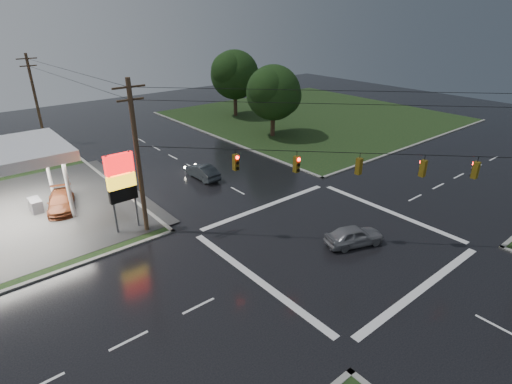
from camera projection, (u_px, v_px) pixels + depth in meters
ground at (331, 240)px, 28.25m from camera, size 120.00×120.00×0.00m
grass_ne at (313, 116)px, 61.60m from camera, size 36.00×36.00×0.08m
pylon_sign at (121, 180)px, 27.90m from camera, size 2.00×0.35×6.00m
utility_pole_nw at (138, 157)px, 27.08m from camera, size 2.20×0.32×11.00m
utility_pole_n at (35, 98)px, 47.23m from camera, size 2.20×0.32×10.50m
traffic_signals at (339, 153)px, 25.58m from camera, size 26.87×26.87×1.47m
tree_ne_near at (274, 93)px, 49.63m from camera, size 7.99×6.80×8.98m
tree_ne_far at (236, 75)px, 59.56m from camera, size 8.46×7.20×9.80m
car_north at (203, 172)px, 38.42m from camera, size 1.49×4.21×1.39m
car_crossing at (354, 236)px, 27.40m from camera, size 4.42×2.98×1.40m
car_pump at (61, 202)px, 32.33m from camera, size 3.23×5.07×1.37m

